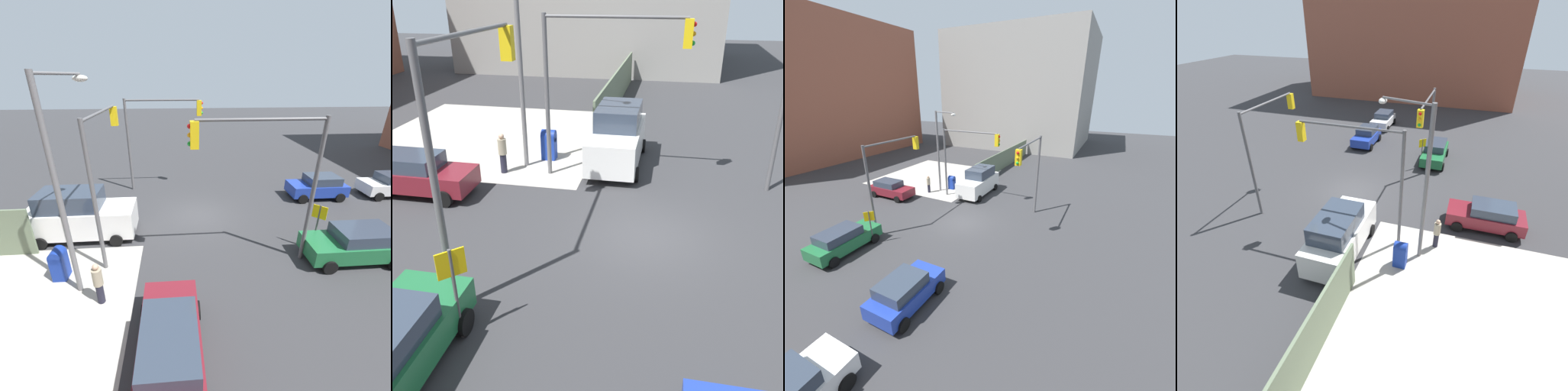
% 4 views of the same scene
% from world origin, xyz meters
% --- Properties ---
extents(ground_plane, '(120.00, 120.00, 0.00)m').
position_xyz_m(ground_plane, '(0.00, 0.00, 0.00)').
color(ground_plane, '#333335').
extents(sidewalk_corner, '(12.00, 12.00, 0.01)m').
position_xyz_m(sidewalk_corner, '(9.00, 9.00, 0.01)').
color(sidewalk_corner, '#ADA89E').
rests_on(sidewalk_corner, ground).
extents(construction_fence, '(17.64, 0.12, 2.40)m').
position_xyz_m(construction_fence, '(16.82, 3.20, 1.20)').
color(construction_fence, '#607056').
rests_on(construction_fence, ground).
extents(building_warehouse_north, '(32.00, 18.00, 19.56)m').
position_xyz_m(building_warehouse_north, '(10.16, 34.00, 9.78)').
color(building_warehouse_north, '#93513D').
rests_on(building_warehouse_north, ground).
extents(building_loft_east, '(20.00, 24.00, 19.35)m').
position_xyz_m(building_loft_east, '(36.00, 7.72, 9.67)').
color(building_loft_east, gray).
rests_on(building_loft_east, ground).
extents(smokestack, '(1.80, 1.80, 15.79)m').
position_xyz_m(smokestack, '(28.32, 30.00, 7.89)').
color(smokestack, brown).
rests_on(smokestack, ground).
extents(traffic_signal_nw_corner, '(5.37, 0.36, 6.50)m').
position_xyz_m(traffic_signal_nw_corner, '(-2.46, 4.50, 4.62)').
color(traffic_signal_nw_corner, '#59595B').
rests_on(traffic_signal_nw_corner, ground).
extents(traffic_signal_se_corner, '(5.35, 0.36, 6.50)m').
position_xyz_m(traffic_signal_se_corner, '(2.47, -4.50, 4.62)').
color(traffic_signal_se_corner, '#59595B').
rests_on(traffic_signal_se_corner, ground).
extents(traffic_signal_ne_corner, '(0.36, 5.72, 6.50)m').
position_xyz_m(traffic_signal_ne_corner, '(4.50, 2.31, 4.64)').
color(traffic_signal_ne_corner, '#59595B').
rests_on(traffic_signal_ne_corner, ground).
extents(street_lamp_corner, '(0.99, 2.60, 8.00)m').
position_xyz_m(street_lamp_corner, '(5.11, 5.44, 4.70)').
color(street_lamp_corner, slate).
rests_on(street_lamp_corner, ground).
extents(warning_sign_two_way, '(0.48, 0.48, 2.40)m').
position_xyz_m(warning_sign_two_way, '(-5.40, 3.87, 1.64)').
color(warning_sign_two_way, '#4C4C4C').
rests_on(warning_sign_two_way, ground).
extents(mailbox_blue, '(0.56, 0.64, 1.43)m').
position_xyz_m(mailbox_blue, '(6.20, 5.00, 0.76)').
color(mailbox_blue, navy).
rests_on(mailbox_blue, ground).
extents(hatchback_green, '(4.45, 2.02, 1.62)m').
position_xyz_m(hatchback_green, '(-6.87, 4.75, 0.84)').
color(hatchback_green, '#1E6638').
rests_on(hatchback_green, ground).
extents(coupe_blue, '(3.82, 2.02, 1.62)m').
position_xyz_m(coupe_blue, '(-8.60, -1.99, 0.84)').
color(coupe_blue, '#1E389E').
rests_on(coupe_blue, ground).
extents(hatchback_maroon, '(2.02, 4.37, 1.62)m').
position_xyz_m(hatchback_maroon, '(1.56, 9.05, 0.84)').
color(hatchback_maroon, maroon).
rests_on(hatchback_maroon, ground).
extents(van_white_delivery, '(5.40, 2.32, 2.62)m').
position_xyz_m(van_white_delivery, '(6.27, 1.80, 1.28)').
color(van_white_delivery, white).
rests_on(van_white_delivery, ground).
extents(pedestrian_crossing, '(0.36, 0.36, 1.77)m').
position_xyz_m(pedestrian_crossing, '(4.20, 6.50, 0.93)').
color(pedestrian_crossing, '#9E937A').
rests_on(pedestrian_crossing, ground).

